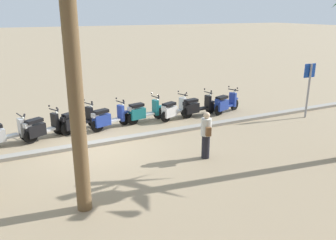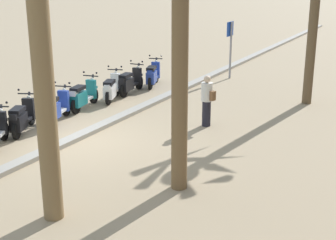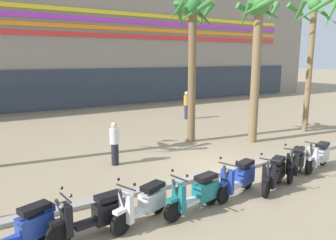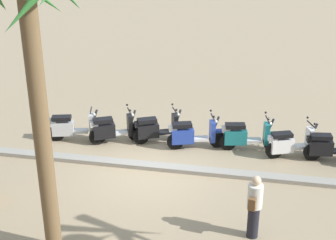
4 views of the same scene
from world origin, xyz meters
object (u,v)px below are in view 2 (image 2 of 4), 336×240
at_px(crossing_sign, 230,43).
at_px(pedestrian_strolling_near_curb, 207,100).
at_px(scooter_blue_gap_after_mid, 153,75).
at_px(scooter_white_mid_front, 112,89).
at_px(scooter_black_mid_rear, 22,118).
at_px(scooter_teal_mid_centre, 83,96).
at_px(scooter_black_lead_nearest, 130,82).
at_px(scooter_blue_second_in_line, 55,109).

bearing_deg(crossing_sign, pedestrian_strolling_near_curb, 16.40).
height_order(scooter_blue_gap_after_mid, scooter_white_mid_front, same).
distance_m(scooter_black_mid_rear, pedestrian_strolling_near_curb, 5.43).
distance_m(scooter_teal_mid_centre, scooter_black_mid_rear, 2.78).
bearing_deg(scooter_teal_mid_centre, scooter_blue_gap_after_mid, 174.49).
height_order(scooter_black_lead_nearest, scooter_white_mid_front, same).
relative_size(scooter_black_mid_rear, pedestrian_strolling_near_curb, 1.08).
xyz_separation_m(scooter_blue_gap_after_mid, scooter_black_mid_rear, (6.73, -0.39, -0.01)).
bearing_deg(scooter_black_lead_nearest, crossing_sign, 152.54).
bearing_deg(scooter_black_mid_rear, scooter_blue_second_in_line, 168.66).
relative_size(scooter_white_mid_front, scooter_black_mid_rear, 1.02).
bearing_deg(scooter_black_lead_nearest, scooter_blue_second_in_line, -0.10).
bearing_deg(pedestrian_strolling_near_curb, scooter_black_lead_nearest, -116.84).
relative_size(scooter_white_mid_front, scooter_blue_second_in_line, 0.95).
distance_m(scooter_black_mid_rear, crossing_sign, 9.98).
xyz_separation_m(scooter_black_lead_nearest, pedestrian_strolling_near_curb, (2.09, 4.14, 0.36)).
relative_size(scooter_teal_mid_centre, pedestrian_strolling_near_curb, 1.19).
height_order(scooter_white_mid_front, scooter_teal_mid_centre, same).
bearing_deg(crossing_sign, scooter_black_lead_nearest, -27.46).
xyz_separation_m(scooter_blue_gap_after_mid, scooter_white_mid_front, (2.60, -0.16, -0.02)).
xyz_separation_m(scooter_blue_second_in_line, pedestrian_strolling_near_curb, (-2.02, 4.14, 0.35)).
height_order(scooter_blue_second_in_line, crossing_sign, crossing_sign).
bearing_deg(scooter_white_mid_front, crossing_sign, 157.56).
bearing_deg(pedestrian_strolling_near_curb, scooter_teal_mid_centre, -84.60).
relative_size(scooter_blue_gap_after_mid, scooter_black_mid_rear, 1.02).
distance_m(scooter_white_mid_front, scooter_black_mid_rear, 4.14).
xyz_separation_m(scooter_teal_mid_centre, crossing_sign, (-6.83, 2.48, 1.04)).
distance_m(scooter_blue_gap_after_mid, scooter_teal_mid_centre, 3.97).
xyz_separation_m(scooter_white_mid_front, scooter_black_mid_rear, (4.13, -0.23, 0.01)).
height_order(scooter_black_lead_nearest, scooter_black_mid_rear, same).
xyz_separation_m(scooter_black_lead_nearest, scooter_white_mid_front, (1.15, -0.01, -0.01)).
bearing_deg(scooter_blue_gap_after_mid, scooter_black_lead_nearest, -5.69).
relative_size(scooter_black_lead_nearest, scooter_teal_mid_centre, 1.01).
height_order(scooter_teal_mid_centre, scooter_black_mid_rear, same).
xyz_separation_m(scooter_teal_mid_centre, pedestrian_strolling_near_curb, (-0.41, 4.37, 0.35)).
relative_size(scooter_black_lead_nearest, scooter_black_mid_rear, 1.11).
height_order(scooter_white_mid_front, crossing_sign, crossing_sign).
relative_size(scooter_blue_gap_after_mid, pedestrian_strolling_near_curb, 1.10).
bearing_deg(scooter_black_lead_nearest, scooter_white_mid_front, -0.69).
bearing_deg(pedestrian_strolling_near_curb, scooter_blue_second_in_line, -63.97).
bearing_deg(scooter_blue_second_in_line, crossing_sign, 165.04).
bearing_deg(scooter_blue_second_in_line, scooter_black_lead_nearest, 179.90).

